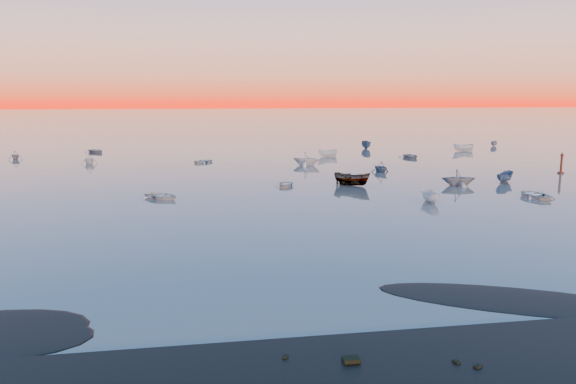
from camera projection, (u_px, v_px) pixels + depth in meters
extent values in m
plane|color=#625A52|center=(241.00, 142.00, 125.37)|extent=(600.00, 600.00, 0.00)
imported|color=#3D5674|center=(504.00, 182.00, 67.36)|extent=(3.70, 3.83, 1.30)
imported|color=#3D5674|center=(381.00, 172.00, 76.43)|extent=(3.49, 2.18, 1.13)
cylinder|color=#481A0F|center=(561.00, 173.00, 75.10)|extent=(0.82, 0.82, 0.27)
cylinder|color=#481A0F|center=(561.00, 165.00, 74.90)|extent=(0.29, 0.29, 2.37)
cone|color=#481A0F|center=(562.00, 154.00, 74.66)|extent=(0.55, 0.55, 0.46)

